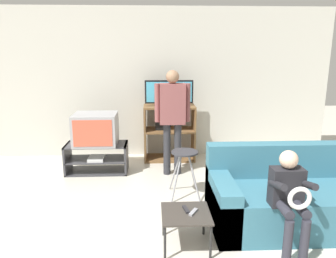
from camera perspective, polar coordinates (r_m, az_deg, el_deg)
The scene contains 12 objects.
wall_back at distance 5.84m, azimuth -3.21°, elevation 7.90°, with size 6.40×0.06×2.60m.
tv_stand at distance 5.28m, azimuth -12.25°, elevation -4.98°, with size 0.95×0.45×0.46m.
television_main at distance 5.17m, azimuth -12.47°, elevation 0.01°, with size 0.65×0.57×0.48m.
media_shelf at distance 5.68m, azimuth 0.22°, elevation -0.55°, with size 0.87×0.47×0.96m.
television_flat at distance 5.55m, azimuth 0.18°, elevation 6.16°, with size 0.81×0.20×0.43m.
folding_stool at distance 4.25m, azimuth 2.91°, elevation -5.38°, with size 0.39×0.45×0.62m.
snack_table at distance 3.26m, azimuth 3.13°, elevation -14.95°, with size 0.47×0.47×0.36m.
remote_control_black at distance 3.28m, azimuth 3.14°, elevation -13.79°, with size 0.04×0.14×0.02m, color #232328.
remote_control_white at distance 3.23m, azimuth 4.43°, elevation -14.22°, with size 0.04×0.14×0.02m, color gray.
couch at distance 3.94m, azimuth 21.77°, elevation -11.22°, with size 1.94×0.90×0.84m.
person_standing_adult at distance 4.88m, azimuth 0.78°, elevation 2.85°, with size 0.53×0.20×1.60m.
person_seated_child at distance 3.25m, azimuth 20.42°, elevation -10.64°, with size 0.33×0.43×0.98m.
Camera 1 is at (0.05, -1.91, 1.88)m, focal length 35.00 mm.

